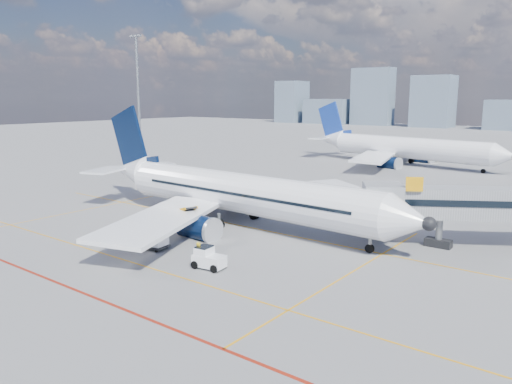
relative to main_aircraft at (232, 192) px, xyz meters
The scene contains 9 objects.
ground 9.34m from the main_aircraft, 72.61° to the right, with size 420.00×420.00×0.00m, color gray.
apron_markings 12.86m from the main_aircraft, 80.55° to the right, with size 90.00×35.12×0.01m.
floodlight_mast_nw 62.06m from the main_aircraft, 148.88° to the left, with size 3.20×0.61×25.45m.
main_aircraft is the anchor object (origin of this frame).
second_aircraft 54.94m from the main_aircraft, 93.87° to the left, with size 41.85×36.22×12.28m.
baggage_tug 14.13m from the main_aircraft, 57.32° to the right, with size 2.57×1.74×1.68m.
cargo_dolly 11.22m from the main_aircraft, 89.76° to the right, with size 3.58×1.95×1.87m.
belt_loader 6.33m from the main_aircraft, 129.09° to the right, with size 6.82×3.77×2.77m.
ramp_worker 13.94m from the main_aircraft, 60.15° to the right, with size 0.72×0.47×1.96m, color yellow.
Camera 1 is at (29.74, -29.75, 12.73)m, focal length 35.00 mm.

